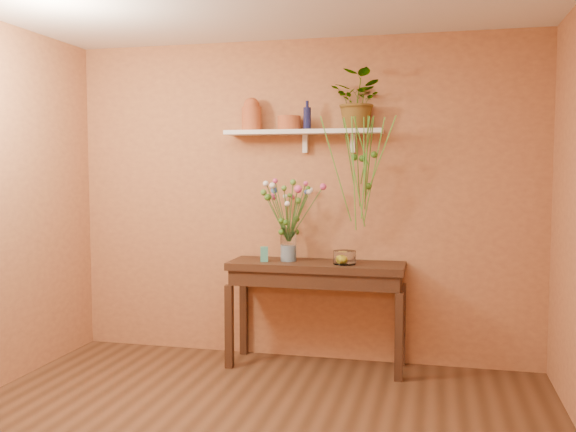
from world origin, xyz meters
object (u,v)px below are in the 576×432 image
spider_plant (359,100)px  glass_bowl (344,258)px  glass_vase (288,247)px  bouquet (288,201)px  sideboard (316,277)px  blue_bottle (307,118)px  terracotta_jug (252,115)px

spider_plant → glass_bowl: spider_plant is taller
glass_vase → bouquet: (0.00, -0.02, 0.38)m
sideboard → glass_vase: 0.34m
glass_vase → blue_bottle: bearing=33.2°
glass_vase → bouquet: bearing=-76.5°
sideboard → spider_plant: size_ratio=3.05×
sideboard → blue_bottle: blue_bottle is taller
sideboard → glass_vase: size_ratio=5.20×
glass_bowl → bouquet: bearing=173.4°
terracotta_jug → blue_bottle: bearing=-3.3°
terracotta_jug → bouquet: 0.81m
blue_bottle → bouquet: size_ratio=0.41×
spider_plant → glass_vase: bearing=-167.4°
glass_bowl → terracotta_jug: bearing=167.2°
spider_plant → glass_bowl: bearing=-112.8°
blue_bottle → glass_bowl: (0.34, -0.16, -1.12)m
bouquet → glass_bowl: size_ratio=3.21×
glass_bowl → spider_plant: bearing=67.2°
sideboard → terracotta_jug: 1.46m
blue_bottle → glass_vase: (-0.14, -0.09, -1.05)m
terracotta_jug → blue_bottle: size_ratio=1.18×
spider_plant → glass_vase: (-0.56, -0.12, -1.19)m
glass_vase → sideboard: bearing=-4.4°
blue_bottle → spider_plant: bearing=4.8°
glass_vase → bouquet: size_ratio=0.47×
terracotta_jug → blue_bottle: terracotta_jug is taller
terracotta_jug → glass_bowl: (0.82, -0.19, -1.16)m
spider_plant → glass_bowl: size_ratio=2.59×
bouquet → terracotta_jug: bearing=159.2°
sideboard → glass_vase: (-0.24, 0.02, 0.24)m
blue_bottle → bouquet: (-0.13, -0.10, -0.68)m
glass_vase → spider_plant: bearing=12.6°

